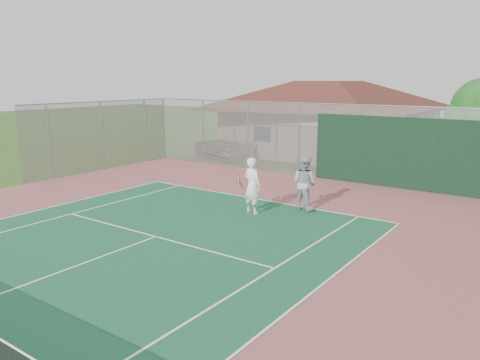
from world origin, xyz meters
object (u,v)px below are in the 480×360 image
(player_grey_back, at_px, (304,184))
(player_white_front, at_px, (252,186))
(clubhouse, at_px, (328,111))
(bleachers, at_px, (224,150))

(player_grey_back, bearing_deg, player_white_front, 59.60)
(player_white_front, bearing_deg, clubhouse, -63.43)
(clubhouse, distance_m, player_grey_back, 13.12)
(bleachers, height_order, player_white_front, player_white_front)
(clubhouse, bearing_deg, player_white_front, -74.70)
(player_white_front, relative_size, player_grey_back, 1.02)
(bleachers, distance_m, player_grey_back, 11.57)
(clubhouse, height_order, bleachers, clubhouse)
(clubhouse, xyz_separation_m, player_white_front, (3.56, -13.56, -1.73))
(player_white_front, bearing_deg, bleachers, -35.90)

